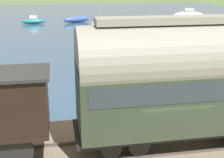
% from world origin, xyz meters
% --- Properties ---
extents(ground_plane, '(200.00, 200.00, 0.00)m').
position_xyz_m(ground_plane, '(0.00, 0.00, 0.00)').
color(ground_plane, '#476033').
extents(harbor_water, '(80.00, 80.00, 0.01)m').
position_xyz_m(harbor_water, '(43.32, 0.00, 0.00)').
color(harbor_water, '#2D4760').
rests_on(harbor_water, ground).
extents(rail_embankment, '(5.93, 56.00, 0.54)m').
position_xyz_m(rail_embankment, '(0.05, 0.00, 0.21)').
color(rail_embankment, '#756651').
rests_on(rail_embankment, ground).
extents(passenger_coach, '(2.56, 8.08, 4.79)m').
position_xyz_m(passenger_coach, '(0.05, -0.66, 3.14)').
color(passenger_coach, black).
rests_on(passenger_coach, rail_embankment).
extents(sailboat_teal, '(1.39, 3.71, 4.94)m').
position_xyz_m(sailboat_teal, '(40.11, 7.18, 0.51)').
color(sailboat_teal, '#1E707A').
rests_on(sailboat_teal, harbor_water).
extents(sailboat_yellow, '(2.84, 6.23, 6.89)m').
position_xyz_m(sailboat_yellow, '(25.66, -1.26, 0.80)').
color(sailboat_yellow, gold).
rests_on(sailboat_yellow, harbor_water).
extents(sailboat_blue, '(2.81, 4.68, 7.02)m').
position_xyz_m(sailboat_blue, '(40.79, 0.41, 0.55)').
color(sailboat_blue, '#335199').
rests_on(sailboat_blue, harbor_water).
extents(sailboat_white, '(2.42, 5.32, 6.59)m').
position_xyz_m(sailboat_white, '(40.22, -18.48, 0.82)').
color(sailboat_white, white).
rests_on(sailboat_white, harbor_water).
extents(rowboat_far_out, '(2.42, 2.46, 0.51)m').
position_xyz_m(rowboat_far_out, '(4.64, 5.93, 0.26)').
color(rowboat_far_out, '#B7B2A3').
rests_on(rowboat_far_out, harbor_water).
extents(rowboat_mid_harbor, '(1.97, 1.75, 0.35)m').
position_xyz_m(rowboat_mid_harbor, '(9.70, -0.65, 0.18)').
color(rowboat_mid_harbor, silver).
rests_on(rowboat_mid_harbor, harbor_water).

